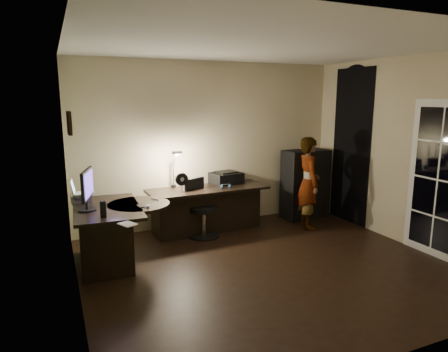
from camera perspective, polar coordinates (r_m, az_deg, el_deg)
name	(u,v)px	position (r m, az deg, el deg)	size (l,w,h in m)	color
floor	(267,267)	(5.25, 6.23, -12.77)	(4.50, 4.00, 0.01)	black
ceiling	(272,45)	(4.84, 6.93, 18.05)	(4.50, 4.00, 0.01)	silver
wall_back	(209,145)	(6.66, -2.09, 4.51)	(4.50, 0.01, 2.70)	#C7B991
wall_front	(402,200)	(3.32, 24.11, -3.18)	(4.50, 0.01, 2.70)	#C7B991
wall_left	(71,176)	(4.23, -20.98, -0.04)	(0.01, 4.00, 2.70)	#C7B991
wall_right	(407,152)	(6.29, 24.69, 3.12)	(0.01, 4.00, 2.70)	#C7B991
green_wall_overlay	(73,176)	(4.23, -20.77, -0.02)	(0.00, 4.00, 2.70)	#485E2A
arched_doorway	(351,147)	(7.10, 17.70, 4.00)	(0.01, 0.90, 2.60)	black
french_door	(438,180)	(5.97, 28.23, -0.49)	(0.02, 0.92, 2.10)	white
framed_picture	(69,123)	(4.62, -21.25, 7.09)	(0.04, 0.30, 0.25)	black
desk_left	(108,235)	(5.39, -16.19, -8.12)	(0.81, 1.31, 0.76)	black
desk_right	(208,210)	(6.40, -2.27, -4.82)	(1.91, 0.67, 0.71)	black
cabinet	(305,184)	(7.23, 11.51, -1.14)	(0.81, 0.41, 1.22)	black
laptop_stand	(81,198)	(5.59, -19.73, -3.01)	(0.25, 0.21, 0.11)	silver
laptop	(83,187)	(5.56, -19.45, -1.43)	(0.29, 0.27, 0.20)	silver
monitor	(86,196)	(5.14, -19.10, -2.68)	(0.11, 0.55, 0.37)	black
mouse	(148,206)	(5.14, -10.85, -4.20)	(0.05, 0.08, 0.03)	silver
phone	(141,206)	(5.19, -11.82, -4.20)	(0.07, 0.14, 0.01)	black
pen	(155,199)	(5.48, -9.85, -3.30)	(0.01, 0.15, 0.01)	black
speaker	(103,209)	(4.81, -16.87, -4.52)	(0.08, 0.08, 0.19)	black
notepad	(127,224)	(4.49, -13.62, -6.69)	(0.14, 0.20, 0.01)	silver
desk_fan	(181,182)	(6.10, -6.09, -0.92)	(0.20, 0.11, 0.30)	black
headphones	(226,186)	(6.31, 0.22, -1.47)	(0.18, 0.07, 0.08)	navy
printer	(226,178)	(6.64, 0.31, -0.25)	(0.49, 0.38, 0.22)	black
desk_lamp	(173,168)	(6.32, -7.26, 1.13)	(0.16, 0.30, 0.66)	black
office_chair	(204,208)	(6.15, -2.94, -4.65)	(0.50, 0.50, 0.89)	black
person	(308,183)	(6.63, 11.97, -0.98)	(0.54, 0.36, 1.50)	#D8A88C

